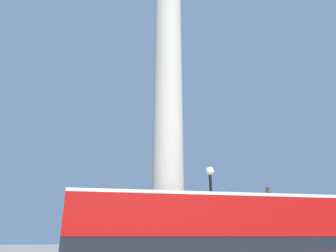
{
  "coord_description": "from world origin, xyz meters",
  "views": [
    {
      "loc": [
        -4.42,
        -16.9,
        2.67
      ],
      "look_at": [
        0.0,
        0.0,
        9.11
      ],
      "focal_mm": 32.0,
      "sensor_mm": 36.0,
      "label": 1
    }
  ],
  "objects": [
    {
      "name": "street_lamp",
      "position": [
        1.31,
        -3.21,
        3.35
      ],
      "size": [
        0.43,
        0.43,
        5.91
      ],
      "color": "black",
      "rests_on": "ground_plane"
    },
    {
      "name": "bus_b",
      "position": [
        0.47,
        -5.06,
        2.35
      ],
      "size": [
        11.34,
        3.35,
        4.24
      ],
      "rotation": [
        0.0,
        0.0,
        -0.06
      ],
      "color": "#A80F0C",
      "rests_on": "ground_plane"
    },
    {
      "name": "monument_column",
      "position": [
        0.0,
        0.0,
        9.59
      ],
      "size": [
        4.99,
        4.99,
        26.12
      ],
      "color": "#BCB29E",
      "rests_on": "ground_plane"
    },
    {
      "name": "equestrian_statue",
      "position": [
        8.99,
        3.74,
        1.86
      ],
      "size": [
        4.15,
        3.75,
        6.31
      ],
      "rotation": [
        0.0,
        0.0,
        -0.49
      ],
      "color": "#BCB29E",
      "rests_on": "ground_plane"
    }
  ]
}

